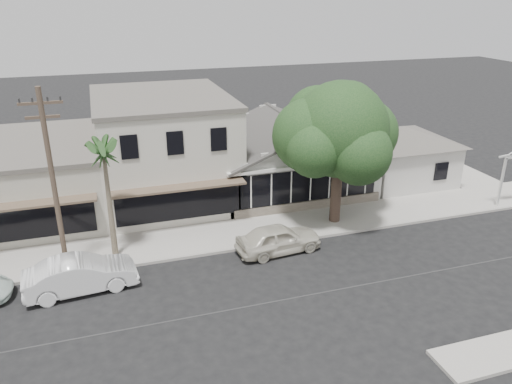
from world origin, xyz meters
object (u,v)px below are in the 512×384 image
object	(u,v)px
utility_pole	(53,181)
car_0	(278,239)
shade_tree	(337,132)
car_1	(81,275)

from	to	relation	value
utility_pole	car_0	distance (m)	11.21
utility_pole	shade_tree	world-z (taller)	utility_pole
car_0	shade_tree	bearing A→B (deg)	-64.72
utility_pole	car_0	xyz separation A→B (m)	(10.42, -0.99, -4.03)
car_1	car_0	bearing A→B (deg)	-91.37
shade_tree	car_0	bearing A→B (deg)	-149.20
utility_pole	car_0	world-z (taller)	utility_pole
utility_pole	car_1	xyz separation A→B (m)	(0.68, -1.68, -3.98)
car_0	shade_tree	world-z (taller)	shade_tree
car_0	car_1	distance (m)	9.76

